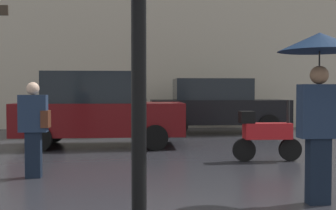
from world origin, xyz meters
name	(u,v)px	position (x,y,z in m)	size (l,w,h in m)	color
pedestrian_with_umbrella	(319,71)	(2.50, 2.18, 1.67)	(1.02, 1.02, 2.14)	black
pedestrian_with_bag	(34,124)	(-1.43, 4.06, 0.88)	(0.48, 0.24, 1.56)	black
parked_scooter	(265,134)	(2.81, 5.34, 0.56)	(1.41, 0.32, 1.23)	black
parked_car_left	(216,105)	(2.90, 10.87, 0.93)	(4.51, 1.82, 1.82)	black
parked_car_right	(98,109)	(-0.74, 7.88, 0.95)	(4.18, 1.87, 1.89)	#590C0F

